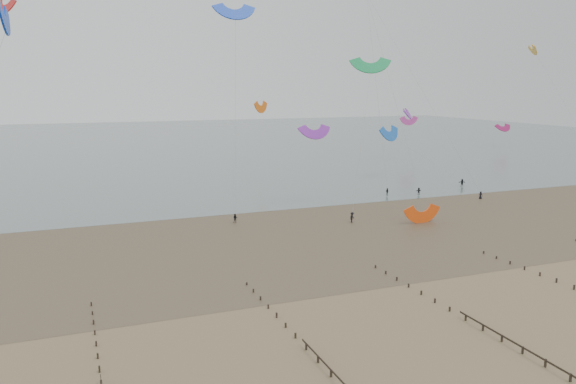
# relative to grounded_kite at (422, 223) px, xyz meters

# --- Properties ---
(ground) EXTENTS (500.00, 500.00, 0.00)m
(ground) POSITION_rel_grounded_kite_xyz_m (-24.62, -31.16, 0.00)
(ground) COLOR brown
(ground) RESTS_ON ground
(sea_and_shore) EXTENTS (500.00, 665.00, 0.03)m
(sea_and_shore) POSITION_rel_grounded_kite_xyz_m (-28.70, 3.24, 0.01)
(sea_and_shore) COLOR #475654
(sea_and_shore) RESTS_ON ground
(groynes) EXTENTS (72.16, 50.16, 1.00)m
(groynes) POSITION_rel_grounded_kite_xyz_m (-20.62, -50.21, 0.47)
(groynes) COLOR black
(groynes) RESTS_ON ground
(kitesurfers) EXTENTS (162.46, 24.20, 1.87)m
(kitesurfers) POSITION_rel_grounded_kite_xyz_m (7.17, 17.64, 0.85)
(kitesurfers) COLOR black
(kitesurfers) RESTS_ON ground
(grounded_kite) EXTENTS (6.60, 5.26, 3.51)m
(grounded_kite) POSITION_rel_grounded_kite_xyz_m (0.00, 0.00, 0.00)
(grounded_kite) COLOR #FC4E0F
(grounded_kite) RESTS_ON ground
(kites_airborne) EXTENTS (244.12, 107.15, 46.70)m
(kites_airborne) POSITION_rel_grounded_kite_xyz_m (-33.64, 56.24, 21.80)
(kites_airborne) COLOR red
(kites_airborne) RESTS_ON ground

